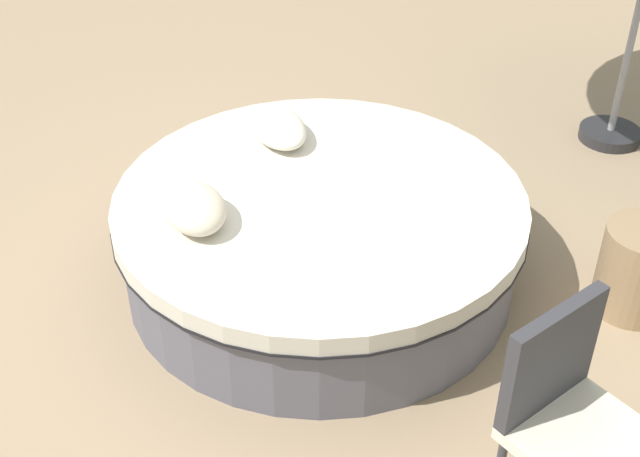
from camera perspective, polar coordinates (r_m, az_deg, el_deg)
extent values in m
plane|color=#9E8466|center=(4.93, 0.00, -3.15)|extent=(16.00, 16.00, 0.00)
cylinder|color=#595966|center=(4.80, 0.00, -1.08)|extent=(2.19, 2.19, 0.45)
cylinder|color=black|center=(4.66, 0.00, 1.10)|extent=(2.26, 2.26, 0.02)
cylinder|color=beige|center=(4.63, 0.00, 1.67)|extent=(2.25, 2.25, 0.11)
ellipsoid|color=silver|center=(5.10, -2.86, 6.88)|extent=(0.54, 0.31, 0.15)
ellipsoid|color=beige|center=(4.39, -8.41, 1.39)|extent=(0.46, 0.31, 0.18)
cylinder|color=#333338|center=(4.02, 16.20, -12.32)|extent=(0.04, 0.04, 0.42)
cube|color=silver|center=(3.64, 17.25, -13.35)|extent=(0.62, 0.64, 0.06)
cube|color=#333338|center=(3.52, 15.25, -8.38)|extent=(0.20, 0.52, 0.50)
cylinder|color=#262628|center=(6.55, 18.86, 6.01)|extent=(0.44, 0.44, 0.08)
cylinder|color=#997A56|center=(4.88, 20.59, -2.58)|extent=(0.43, 0.43, 0.51)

